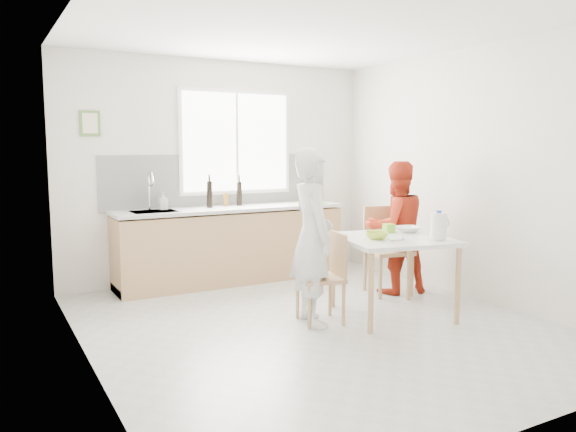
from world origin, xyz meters
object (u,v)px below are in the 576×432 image
bowl_green (377,235)px  wine_bottle_b (239,193)px  chair_left (327,273)px  bowl_white (408,229)px  person_red (396,228)px  person_white (312,237)px  wine_bottle_a (210,194)px  milk_jug (439,225)px  dining_table (393,245)px  chair_far (385,246)px

bowl_green → wine_bottle_b: 2.22m
chair_left → bowl_white: bearing=104.2°
person_red → bowl_green: bearing=51.7°
person_white → wine_bottle_b: (0.16, 1.99, 0.25)m
wine_bottle_a → wine_bottle_b: size_ratio=1.07×
person_white → milk_jug: size_ratio=6.30×
milk_jug → wine_bottle_a: wine_bottle_a is taller
wine_bottle_b → bowl_green: bearing=-78.2°
person_red → wine_bottle_a: person_red is taller
dining_table → person_red: bearing=48.2°
chair_far → person_white: bearing=-145.1°
wine_bottle_a → person_red: bearing=-40.7°
person_red → bowl_green: 1.05m
chair_left → dining_table: bearing=90.0°
bowl_green → wine_bottle_a: (-0.86, 2.11, 0.27)m
milk_jug → chair_left: bearing=164.5°
bowl_white → wine_bottle_a: 2.40m
bowl_green → wine_bottle_b: (-0.45, 2.16, 0.26)m
wine_bottle_a → wine_bottle_b: 0.41m
chair_far → wine_bottle_b: size_ratio=3.24×
bowl_white → wine_bottle_b: (-1.00, 1.97, 0.27)m
person_red → wine_bottle_b: 1.97m
chair_left → wine_bottle_b: size_ratio=2.82×
bowl_white → wine_bottle_a: bearing=126.4°
chair_far → milk_jug: 1.17m
dining_table → bowl_white: (0.34, 0.19, 0.11)m
person_red → chair_left: bearing=34.2°
milk_jug → bowl_green: bearing=156.4°
chair_far → bowl_white: (-0.16, -0.55, 0.27)m
chair_left → milk_jug: 1.14m
person_red → wine_bottle_b: bearing=-38.4°
bowl_white → person_white: bearing=-179.1°
person_red → milk_jug: person_red is taller
dining_table → chair_left: bearing=168.5°
wine_bottle_a → bowl_green: bearing=-67.7°
person_red → wine_bottle_b: size_ratio=4.95×
person_white → bowl_green: size_ratio=7.54×
bowl_green → bowl_white: bearing=19.4°
chair_left → person_red: 1.40m
chair_far → bowl_green: size_ratio=4.47×
chair_far → person_white: (-1.32, -0.57, 0.29)m
person_red → bowl_green: (-0.80, -0.68, 0.07)m
wine_bottle_b → person_red: bearing=-49.9°
chair_left → chair_far: (1.18, 0.60, 0.07)m
bowl_white → wine_bottle_a: (-1.41, 1.91, 0.28)m
dining_table → wine_bottle_b: (-0.66, 2.15, 0.38)m
person_white → bowl_green: bearing=-94.5°
bowl_white → milk_jug: size_ratio=0.92×
person_red → wine_bottle_a: (-1.66, 1.43, 0.34)m
chair_left → bowl_white: 1.07m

